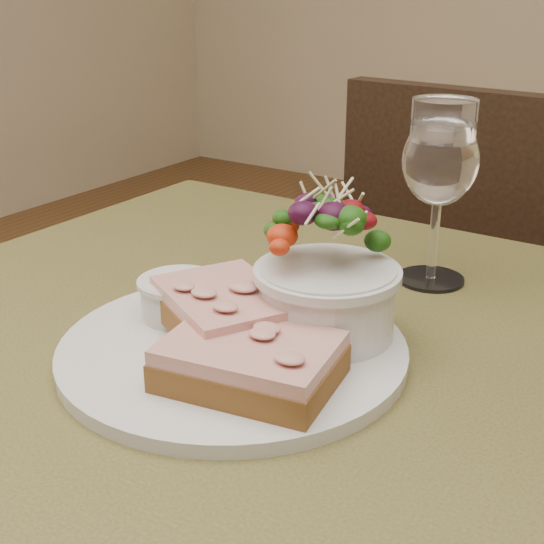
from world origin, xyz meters
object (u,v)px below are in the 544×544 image
Objects in this scene: cafe_table at (251,444)px; wine_glass at (440,166)px; chair_far at (488,415)px; salad_bowl at (327,270)px; ramekin at (179,296)px; dinner_plate at (233,350)px; sandwich_back at (226,309)px; sandwich_front at (250,361)px.

wine_glass is at bearing 72.31° from cafe_table.
cafe_table is 0.89× the size of chair_far.
chair_far reaches higher than salad_bowl.
ramekin is (-0.09, -0.73, 0.49)m from chair_far.
cafe_table is at bearing 85.03° from dinner_plate.
dinner_plate is 0.28m from wine_glass.
chair_far is 0.88m from dinner_plate.
sandwich_back is 0.09m from salad_bowl.
dinner_plate is at bearing -13.56° from ramekin.
cafe_table is 5.19× the size of sandwich_back.
ramekin reaches higher than sandwich_front.
wine_glass is (0.03, 0.29, 0.09)m from sandwich_front.
sandwich_front is at bearing 95.87° from chair_far.
dinner_plate is (-0.00, -0.02, 0.11)m from cafe_table.
chair_far is 7.09× the size of salad_bowl.
wine_glass is at bearing 75.26° from sandwich_front.
salad_bowl reaches higher than sandwich_back.
salad_bowl is (0.13, 0.04, 0.04)m from ramekin.
cafe_table is 0.18m from salad_bowl.
dinner_plate is 1.91× the size of sandwich_back.
wine_glass reaches higher than ramekin.
cafe_table is 0.81m from chair_far.
sandwich_front reaches higher than cafe_table.
chair_far reaches higher than dinner_plate.
cafe_table is 0.11m from dinner_plate.
sandwich_back is at bearing 146.60° from dinner_plate.
sandwich_back is (-0.01, 0.01, 0.03)m from dinner_plate.
sandwich_back is 0.27m from wine_glass.
salad_bowl is at bearing -95.64° from wine_glass.
cafe_table is 0.14m from sandwich_back.
sandwich_front is (0.05, -0.07, 0.13)m from cafe_table.
sandwich_back is at bearing 91.28° from chair_far.
ramekin is (-0.07, -0.01, 0.13)m from cafe_table.
salad_bowl reaches higher than sandwich_front.
ramekin is (-0.06, 0.01, -0.01)m from sandwich_back.
wine_glass is at bearing 73.40° from dinner_plate.
sandwich_back reaches higher than ramekin.
wine_glass reaches higher than sandwich_front.
wine_glass reaches higher than dinner_plate.
ramekin is at bearing 143.78° from sandwich_front.
sandwich_back is 1.21× the size of salad_bowl.
cafe_table is 2.72× the size of dinner_plate.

